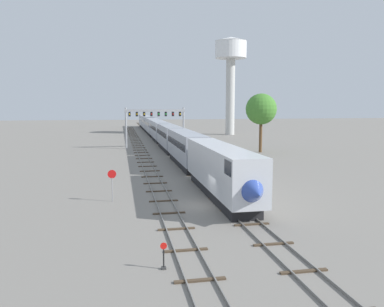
{
  "coord_description": "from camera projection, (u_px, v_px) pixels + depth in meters",
  "views": [
    {
      "loc": [
        -7.21,
        -31.5,
        8.6
      ],
      "look_at": [
        1.0,
        12.0,
        3.0
      ],
      "focal_mm": 35.83,
      "sensor_mm": 36.0,
      "label": 1
    }
  ],
  "objects": [
    {
      "name": "passenger_train",
      "position": [
        159.0,
        130.0,
        92.16
      ],
      "size": [
        3.04,
        133.8,
        4.8
      ],
      "color": "silver",
      "rests_on": "ground"
    },
    {
      "name": "trackside_tree_left",
      "position": [
        261.0,
        109.0,
        69.45
      ],
      "size": [
        5.62,
        5.62,
        10.71
      ],
      "color": "brown",
      "rests_on": "ground"
    },
    {
      "name": "water_tower",
      "position": [
        231.0,
        59.0,
        109.71
      ],
      "size": [
        9.12,
        9.12,
        27.91
      ],
      "color": "beige",
      "rests_on": "ground"
    },
    {
      "name": "stop_sign",
      "position": [
        112.0,
        181.0,
        34.15
      ],
      "size": [
        0.76,
        0.08,
        2.88
      ],
      "color": "gray",
      "rests_on": "ground"
    },
    {
      "name": "ground_plane",
      "position": [
        206.0,
        205.0,
        33.11
      ],
      "size": [
        400.0,
        400.0,
        0.0
      ],
      "primitive_type": "plane",
      "color": "gray"
    },
    {
      "name": "switch_stand",
      "position": [
        164.0,
        260.0,
        20.14
      ],
      "size": [
        0.36,
        0.24,
        1.46
      ],
      "color": "black",
      "rests_on": "ground"
    },
    {
      "name": "track_near",
      "position": [
        141.0,
        151.0,
        71.46
      ],
      "size": [
        2.6,
        160.0,
        0.16
      ],
      "color": "slate",
      "rests_on": "ground"
    },
    {
      "name": "track_main",
      "position": [
        159.0,
        141.0,
        91.97
      ],
      "size": [
        2.6,
        200.0,
        0.16
      ],
      "color": "slate",
      "rests_on": "ground"
    },
    {
      "name": "signal_gantry",
      "position": [
        155.0,
        118.0,
        76.28
      ],
      "size": [
        12.1,
        0.49,
        8.14
      ],
      "color": "#999BA0",
      "rests_on": "ground"
    }
  ]
}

